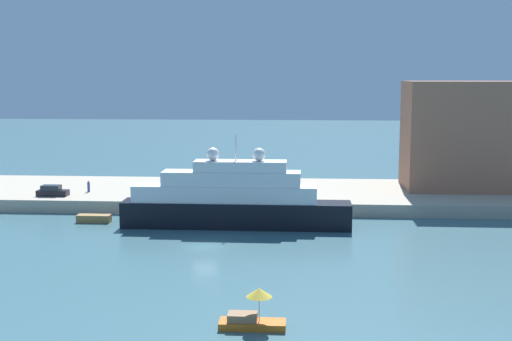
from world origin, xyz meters
name	(u,v)px	position (x,y,z in m)	size (l,w,h in m)	color
ground	(205,247)	(0.00, 0.00, 0.00)	(400.00, 400.00, 0.00)	#3D6670
quay_dock	(232,195)	(0.00, 26.64, 0.83)	(110.00, 21.29, 1.66)	#ADA38E
large_yacht	(233,200)	(1.97, 9.51, 3.23)	(26.91, 3.93, 10.98)	black
small_motorboat	(252,315)	(6.65, -22.62, 1.01)	(4.74, 1.83, 2.96)	#C66019
work_barge	(94,218)	(-15.21, 10.98, 0.46)	(4.07, 1.41, 0.93)	olive
harbor_building	(471,135)	(33.94, 29.58, 9.29)	(18.53, 10.67, 15.26)	#9E664C
parked_car	(52,191)	(-23.49, 19.43, 2.28)	(4.11, 1.67, 1.44)	black
person_figure	(89,187)	(-19.57, 22.80, 2.39)	(0.36, 0.36, 1.58)	#334C8C
mooring_bollard	(222,197)	(-0.30, 17.48, 2.08)	(0.41, 0.41, 0.84)	black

